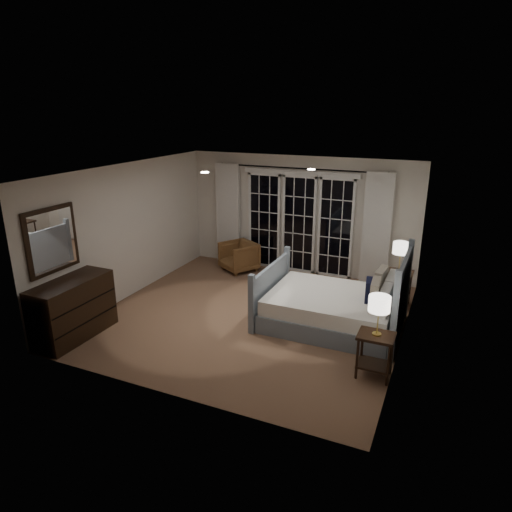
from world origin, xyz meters
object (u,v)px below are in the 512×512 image
at_px(bed, 335,307).
at_px(lamp_right, 401,248).
at_px(lamp_left, 379,304).
at_px(dresser, 73,309).
at_px(armchair, 239,256).
at_px(nightstand_left, 375,349).
at_px(nightstand_right, 397,283).

relative_size(bed, lamp_right, 4.08).
distance_m(lamp_left, dresser, 4.61).
bearing_deg(lamp_right, dresser, -143.97).
distance_m(lamp_right, armchair, 3.55).
relative_size(bed, nightstand_left, 3.58).
distance_m(bed, lamp_right, 1.66).
bearing_deg(lamp_left, armchair, 139.05).
height_order(lamp_right, armchair, lamp_right).
bearing_deg(dresser, lamp_left, 9.60).
distance_m(bed, nightstand_right, 1.48).
distance_m(nightstand_right, lamp_right, 0.66).
relative_size(lamp_left, lamp_right, 1.00).
bearing_deg(nightstand_right, lamp_left, -89.01).
bearing_deg(lamp_left, bed, 124.41).
xyz_separation_m(lamp_right, armchair, (-3.43, 0.53, -0.77)).
bearing_deg(armchair, bed, -2.64).
bearing_deg(armchair, lamp_right, 22.53).
bearing_deg(bed, nightstand_left, -55.59).
relative_size(nightstand_left, lamp_left, 1.14).
distance_m(nightstand_left, armchair, 4.60).
distance_m(bed, lamp_left, 1.68).
bearing_deg(bed, nightstand_right, 56.45).
height_order(nightstand_right, lamp_right, lamp_right).
height_order(lamp_right, dresser, lamp_right).
height_order(lamp_left, dresser, lamp_left).
relative_size(bed, nightstand_right, 3.39).
relative_size(nightstand_left, armchair, 0.88).
bearing_deg(bed, armchair, 146.05).
relative_size(nightstand_left, nightstand_right, 0.95).
relative_size(nightstand_right, armchair, 0.93).
xyz_separation_m(bed, nightstand_left, (0.86, -1.25, 0.08)).
xyz_separation_m(nightstand_left, armchair, (-3.47, 3.01, -0.09)).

